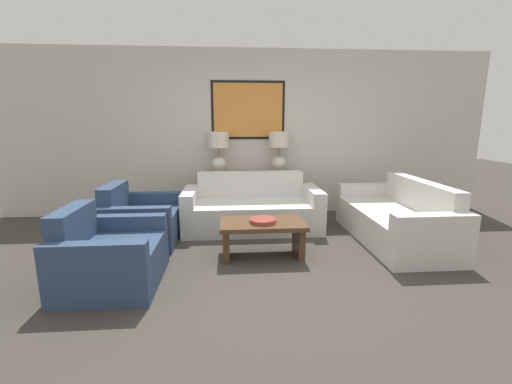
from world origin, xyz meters
name	(u,v)px	position (x,y,z in m)	size (l,w,h in m)	color
ground_plane	(262,274)	(0.00, 0.00, 0.00)	(20.00, 20.00, 0.00)	#3D3833
back_wall	(248,133)	(0.00, 2.45, 1.33)	(7.99, 0.12, 2.65)	beige
console_table	(249,194)	(0.00, 2.20, 0.36)	(1.50, 0.36, 0.72)	brown
table_lamp_left	(219,148)	(-0.48, 2.20, 1.12)	(0.33, 0.33, 0.64)	silver
table_lamp_right	(279,148)	(0.48, 2.20, 1.12)	(0.33, 0.33, 0.64)	silver
couch_by_back_wall	(252,210)	(0.00, 1.54, 0.27)	(1.93, 0.88, 0.79)	silver
couch_by_side	(396,220)	(1.83, 0.88, 0.27)	(0.88, 1.93, 0.79)	silver
coffee_table	(263,231)	(0.05, 0.49, 0.29)	(0.97, 0.56, 0.41)	#4C331E
decorative_bowl	(263,221)	(0.05, 0.44, 0.43)	(0.30, 0.30, 0.05)	#93382D
armchair_near_back_wall	(140,222)	(-1.47, 1.07, 0.27)	(0.86, 0.98, 0.76)	navy
armchair_near_camera	(109,257)	(-1.47, -0.09, 0.27)	(0.86, 0.98, 0.76)	navy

